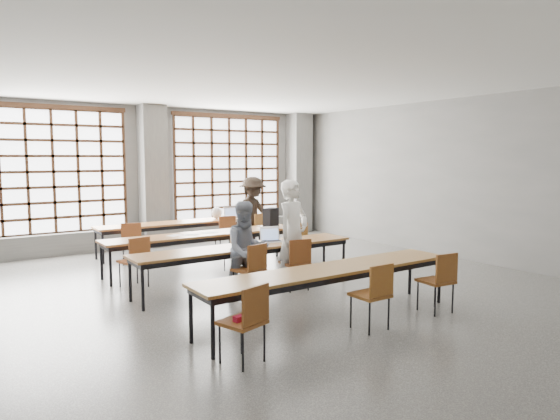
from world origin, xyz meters
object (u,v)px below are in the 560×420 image
object	(u,v)px
student_male	(293,235)
green_box	(242,242)
laptop_front	(271,238)
chair_mid_centre	(238,245)
chair_mid_right	(296,239)
chair_mid_left	(136,257)
desk_row_b	(204,236)
desk_row_d	(331,273)
plastic_bag	(217,213)
desk_row_c	(247,249)
chair_front_left	(252,265)
student_back	(253,213)
mouse	(293,239)
red_pouch	(242,318)
chair_near_right	(440,276)
chair_front_right	(297,259)
phone	(259,245)
chair_back_right	(256,227)
student_female	(247,250)
chair_near_left	(247,316)
backpack	(271,217)
chair_back_mid	(226,230)
chair_near_mid	(374,290)
chair_back_left	(131,239)
laptop_back	(232,215)
desk_row_a	(183,224)

from	to	relation	value
student_male	green_box	size ratio (longest dim) A/B	7.39
laptop_front	green_box	distance (m)	0.61
chair_mid_centre	chair_mid_right	bearing A→B (deg)	0.01
student_male	chair_mid_left	bearing A→B (deg)	128.07
desk_row_b	desk_row_d	distance (m)	3.81
plastic_bag	desk_row_c	bearing A→B (deg)	-109.42
chair_front_left	student_back	world-z (taller)	student_back
mouse	red_pouch	bearing A→B (deg)	-134.25
chair_near_right	laptop_front	bearing A→B (deg)	108.93
chair_front_right	phone	bearing A→B (deg)	127.71
chair_back_right	chair_mid_left	size ratio (longest dim) A/B	1.00
student_female	chair_near_left	bearing A→B (deg)	-110.86
chair_mid_centre	backpack	bearing A→B (deg)	29.36
chair_back_mid	red_pouch	distance (m)	6.33
chair_mid_left	red_pouch	bearing A→B (deg)	-91.10
chair_near_mid	chair_mid_centre	bearing A→B (deg)	87.82
chair_mid_centre	backpack	size ratio (longest dim) A/B	2.20
desk_row_d	chair_back_right	world-z (taller)	chair_back_right
chair_back_left	mouse	world-z (taller)	chair_back_left
student_male	chair_back_left	bearing A→B (deg)	98.62
desk_row_c	laptop_back	size ratio (longest dim) A/B	10.71
desk_row_a	laptop_back	distance (m)	1.36
chair_mid_left	mouse	world-z (taller)	chair_mid_left
chair_back_left	student_male	xyz separation A→B (m)	(1.63, -3.48, 0.39)
laptop_back	green_box	world-z (taller)	laptop_back
desk_row_c	chair_mid_right	bearing A→B (deg)	30.19
chair_front_left	laptop_front	world-z (taller)	laptop_front
chair_front_right	green_box	xyz separation A→B (m)	(-0.64, 0.71, 0.24)
chair_mid_right	mouse	distance (m)	1.38
desk_row_c	chair_mid_centre	bearing A→B (deg)	69.03
plastic_bag	student_female	bearing A→B (deg)	-110.92
chair_near_right	desk_row_a	bearing A→B (deg)	100.28
student_back	phone	distance (m)	3.69
desk_row_c	backpack	distance (m)	2.37
desk_row_a	chair_mid_left	bearing A→B (deg)	-127.47
student_back	red_pouch	size ratio (longest dim) A/B	8.76
chair_near_left	student_female	world-z (taller)	student_female
chair_front_left	phone	size ratio (longest dim) A/B	6.77
plastic_bag	desk_row_b	bearing A→B (deg)	-122.86
chair_mid_left	phone	bearing A→B (deg)	-33.19
student_back	desk_row_a	bearing A→B (deg)	151.92
laptop_back	plastic_bag	xyz separation A→B (m)	(-0.45, -0.06, 0.08)
chair_back_left	green_box	size ratio (longest dim) A/B	3.52
mouse	plastic_bag	xyz separation A→B (m)	(0.34, 3.68, 0.12)
chair_near_right	student_male	size ratio (longest dim) A/B	0.48
desk_row_c	chair_front_right	bearing A→B (deg)	-46.88
chair_near_left	student_male	world-z (taller)	student_male
student_male	mouse	bearing A→B (deg)	37.41
desk_row_d	desk_row_c	bearing A→B (deg)	91.47
chair_front_right	phone	xyz separation A→B (m)	(-0.41, 0.53, 0.20)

